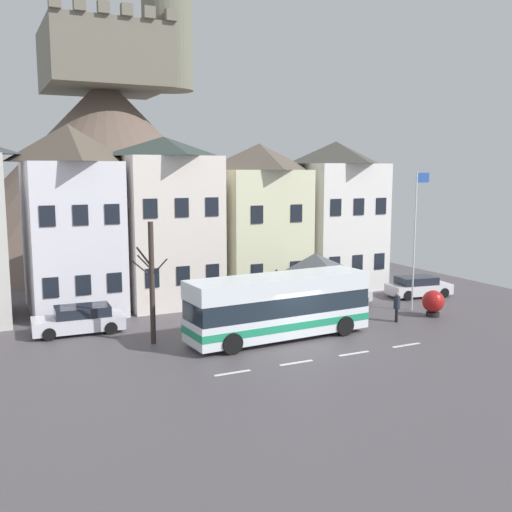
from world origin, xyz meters
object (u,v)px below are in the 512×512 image
(townhouse_02, at_px, (165,220))
(public_bench, at_px, (325,293))
(transit_bus, at_px, (279,307))
(townhouse_03, at_px, (259,220))
(pedestrian_01, at_px, (397,306))
(parked_car_01, at_px, (418,287))
(parked_car_02, at_px, (339,295))
(townhouse_04, at_px, (335,215))
(harbour_buoy, at_px, (433,302))
(flagpole, at_px, (416,232))
(pedestrian_00, at_px, (343,305))
(townhouse_01, at_px, (71,219))
(hilltop_castle, at_px, (108,163))
(parked_car_00, at_px, (79,320))
(bus_shelter, at_px, (315,263))
(bare_tree_00, at_px, (152,282))

(townhouse_02, relative_size, public_bench, 5.74)
(transit_bus, bearing_deg, townhouse_02, 99.57)
(townhouse_03, bearing_deg, pedestrian_01, -69.31)
(parked_car_01, distance_m, parked_car_02, 6.02)
(townhouse_04, xyz_separation_m, harbour_buoy, (0.19, -10.02, -4.29))
(public_bench, bearing_deg, parked_car_01, -15.66)
(townhouse_03, xyz_separation_m, flagpole, (6.27, -8.01, -0.31))
(parked_car_01, relative_size, pedestrian_01, 2.62)
(townhouse_04, bearing_deg, flagpole, -88.99)
(parked_car_01, relative_size, pedestrian_00, 2.76)
(townhouse_01, distance_m, public_bench, 16.20)
(townhouse_04, bearing_deg, pedestrian_01, -103.64)
(parked_car_02, bearing_deg, townhouse_03, -59.33)
(parked_car_02, height_order, public_bench, parked_car_02)
(hilltop_castle, distance_m, pedestrian_01, 33.73)
(townhouse_04, distance_m, harbour_buoy, 10.91)
(townhouse_01, height_order, parked_car_00, townhouse_01)
(townhouse_02, bearing_deg, townhouse_03, -7.39)
(townhouse_01, bearing_deg, townhouse_03, -3.90)
(townhouse_03, relative_size, pedestrian_00, 6.37)
(transit_bus, distance_m, pedestrian_01, 7.39)
(bus_shelter, xyz_separation_m, pedestrian_01, (2.93, -3.83, -2.03))
(townhouse_04, height_order, flagpole, townhouse_04)
(parked_car_01, bearing_deg, townhouse_02, 166.37)
(townhouse_02, xyz_separation_m, townhouse_04, (12.27, -0.44, -0.03))
(harbour_buoy, bearing_deg, pedestrian_01, -178.83)
(parked_car_02, bearing_deg, pedestrian_01, 93.08)
(townhouse_02, distance_m, pedestrian_00, 12.32)
(hilltop_castle, relative_size, parked_car_02, 7.96)
(townhouse_04, height_order, public_bench, townhouse_04)
(townhouse_04, distance_m, bus_shelter, 8.53)
(pedestrian_00, distance_m, harbour_buoy, 5.22)
(townhouse_02, height_order, townhouse_04, townhouse_02)
(townhouse_01, xyz_separation_m, bare_tree_00, (2.29, -8.75, -2.44))
(hilltop_castle, bearing_deg, public_bench, -71.80)
(transit_bus, bearing_deg, pedestrian_00, 17.02)
(townhouse_02, distance_m, bus_shelter, 9.85)
(pedestrian_00, distance_m, public_bench, 4.88)
(parked_car_01, distance_m, pedestrian_01, 7.20)
(townhouse_03, bearing_deg, parked_car_00, -159.88)
(townhouse_02, bearing_deg, townhouse_01, 179.92)
(townhouse_03, relative_size, pedestrian_01, 6.05)
(townhouse_01, xyz_separation_m, harbour_buoy, (18.11, -10.47, -4.61))
(hilltop_castle, xyz_separation_m, parked_car_01, (14.41, -26.89, -8.26))
(townhouse_03, bearing_deg, pedestrian_00, -80.21)
(townhouse_03, xyz_separation_m, bus_shelter, (0.74, -5.89, -2.06))
(pedestrian_00, bearing_deg, pedestrian_01, -37.68)
(parked_car_01, xyz_separation_m, public_bench, (-6.14, 1.72, -0.18))
(transit_bus, relative_size, bus_shelter, 2.63)
(pedestrian_01, bearing_deg, harbour_buoy, 1.17)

